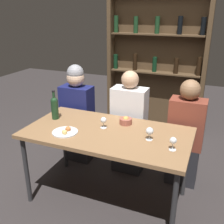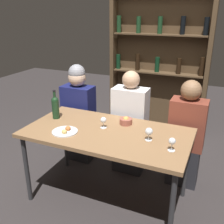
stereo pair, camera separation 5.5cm
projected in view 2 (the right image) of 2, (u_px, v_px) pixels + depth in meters
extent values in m
plane|color=#332D2D|center=(107.00, 197.00, 2.74)|extent=(10.00, 10.00, 0.00)
cube|color=olive|center=(107.00, 133.00, 2.47)|extent=(1.55, 0.81, 0.04)
cylinder|color=#2D2D30|center=(27.00, 169.00, 2.58)|extent=(0.04, 0.04, 0.73)
cylinder|color=#2D2D30|center=(172.00, 211.00, 2.04)|extent=(0.04, 0.04, 0.73)
cylinder|color=#2D2D30|center=(65.00, 140.00, 3.17)|extent=(0.04, 0.04, 0.73)
cylinder|color=#2D2D30|center=(186.00, 166.00, 2.63)|extent=(0.04, 0.04, 0.73)
cube|color=#4C3823|center=(159.00, 61.00, 3.97)|extent=(1.42, 0.02, 2.20)
cube|color=#4C3823|center=(114.00, 59.00, 4.14)|extent=(0.06, 0.18, 2.20)
cube|color=#4C3823|center=(208.00, 66.00, 3.61)|extent=(0.06, 0.18, 2.20)
cube|color=#4C3823|center=(157.00, 73.00, 3.93)|extent=(1.34, 0.18, 0.02)
cylinder|color=black|center=(118.00, 62.00, 4.12)|extent=(0.07, 0.07, 0.22)
cylinder|color=black|center=(138.00, 62.00, 4.00)|extent=(0.07, 0.07, 0.25)
cylinder|color=black|center=(157.00, 65.00, 3.89)|extent=(0.07, 0.07, 0.22)
cylinder|color=black|center=(179.00, 66.00, 3.77)|extent=(0.07, 0.07, 0.23)
cylinder|color=black|center=(202.00, 67.00, 3.64)|extent=(0.07, 0.07, 0.26)
cube|color=#4C3823|center=(159.00, 35.00, 3.73)|extent=(1.34, 0.18, 0.02)
cylinder|color=#19381E|center=(119.00, 24.00, 3.92)|extent=(0.07, 0.07, 0.24)
cylinder|color=#19381E|center=(139.00, 25.00, 3.80)|extent=(0.07, 0.07, 0.23)
cylinder|color=#19381E|center=(160.00, 25.00, 3.69)|extent=(0.07, 0.07, 0.24)
cylinder|color=black|center=(183.00, 25.00, 3.57)|extent=(0.07, 0.07, 0.24)
cylinder|color=black|center=(206.00, 26.00, 3.45)|extent=(0.07, 0.07, 0.23)
cylinder|color=#19381E|center=(56.00, 109.00, 2.72)|extent=(0.07, 0.07, 0.20)
sphere|color=#19381E|center=(55.00, 100.00, 2.69)|extent=(0.07, 0.07, 0.07)
cylinder|color=#19381E|center=(54.00, 96.00, 2.67)|extent=(0.03, 0.03, 0.10)
cylinder|color=black|center=(54.00, 91.00, 2.65)|extent=(0.03, 0.03, 0.01)
cylinder|color=silver|center=(104.00, 128.00, 2.53)|extent=(0.06, 0.06, 0.00)
cylinder|color=silver|center=(103.00, 125.00, 2.52)|extent=(0.01, 0.01, 0.06)
sphere|color=silver|center=(103.00, 120.00, 2.50)|extent=(0.06, 0.06, 0.06)
cylinder|color=silver|center=(148.00, 140.00, 2.29)|extent=(0.06, 0.06, 0.00)
cylinder|color=silver|center=(149.00, 137.00, 2.28)|extent=(0.01, 0.01, 0.06)
sphere|color=silver|center=(149.00, 131.00, 2.26)|extent=(0.07, 0.07, 0.07)
cylinder|color=silver|center=(171.00, 150.00, 2.12)|extent=(0.06, 0.06, 0.00)
cylinder|color=silver|center=(172.00, 147.00, 2.11)|extent=(0.01, 0.01, 0.07)
sphere|color=silver|center=(172.00, 141.00, 2.09)|extent=(0.06, 0.06, 0.06)
cylinder|color=silver|center=(65.00, 132.00, 2.44)|extent=(0.24, 0.24, 0.01)
sphere|color=#C67038|center=(63.00, 131.00, 2.41)|extent=(0.03, 0.03, 0.03)
sphere|color=#C67038|center=(68.00, 129.00, 2.45)|extent=(0.05, 0.05, 0.05)
sphere|color=#E5BC66|center=(64.00, 132.00, 2.38)|extent=(0.05, 0.05, 0.05)
cylinder|color=#995142|center=(126.00, 121.00, 2.60)|extent=(0.13, 0.13, 0.06)
sphere|color=gold|center=(126.00, 119.00, 2.60)|extent=(0.06, 0.06, 0.06)
cube|color=#26262B|center=(80.00, 142.00, 3.40)|extent=(0.34, 0.22, 0.45)
cube|color=navy|center=(78.00, 107.00, 3.22)|extent=(0.38, 0.22, 0.53)
sphere|color=beige|center=(77.00, 78.00, 3.09)|extent=(0.21, 0.21, 0.21)
sphere|color=gray|center=(77.00, 73.00, 3.06)|extent=(0.20, 0.20, 0.20)
cube|color=#26262B|center=(129.00, 153.00, 3.14)|extent=(0.35, 0.22, 0.45)
cube|color=white|center=(130.00, 113.00, 2.96)|extent=(0.39, 0.22, 0.58)
sphere|color=tan|center=(131.00, 80.00, 2.82)|extent=(0.19, 0.19, 0.19)
cube|color=#26262B|center=(183.00, 165.00, 2.91)|extent=(0.33, 0.22, 0.45)
cube|color=brown|center=(187.00, 124.00, 2.73)|extent=(0.37, 0.22, 0.53)
sphere|color=#8C6647|center=(191.00, 90.00, 2.59)|extent=(0.21, 0.21, 0.21)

